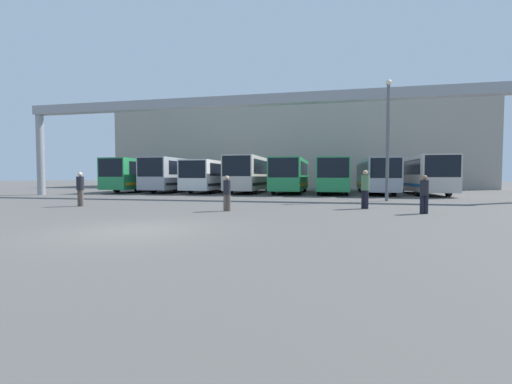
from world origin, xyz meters
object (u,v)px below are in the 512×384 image
at_px(bus_slot_6, 375,174).
at_px(bus_slot_7, 423,173).
at_px(bus_slot_0, 145,173).
at_px(bus_slot_5, 332,174).
at_px(bus_slot_1, 180,173).
at_px(pedestrian_far_center, 365,188).
at_px(bus_slot_2, 214,175).
at_px(bus_slot_4, 291,174).
at_px(pedestrian_mid_right, 80,188).
at_px(lamp_post, 388,135).
at_px(pedestrian_near_left, 227,192).
at_px(pedestrian_near_right, 424,193).
at_px(bus_slot_3, 251,172).

relative_size(bus_slot_6, bus_slot_7, 1.17).
relative_size(bus_slot_0, bus_slot_5, 0.99).
distance_m(bus_slot_1, pedestrian_far_center, 22.86).
distance_m(bus_slot_2, bus_slot_4, 7.63).
xyz_separation_m(bus_slot_2, pedestrian_mid_right, (-1.48, -16.71, -0.78)).
bearing_deg(bus_slot_4, pedestrian_mid_right, -118.94).
distance_m(bus_slot_2, bus_slot_7, 19.08).
height_order(bus_slot_6, lamp_post, lamp_post).
xyz_separation_m(pedestrian_near_left, pedestrian_near_right, (8.37, 0.66, 0.01)).
relative_size(bus_slot_2, bus_slot_4, 1.04).
bearing_deg(pedestrian_near_right, bus_slot_7, 76.26).
relative_size(bus_slot_7, pedestrian_far_center, 5.61).
relative_size(bus_slot_3, lamp_post, 1.37).
height_order(bus_slot_7, pedestrian_far_center, bus_slot_7).
bearing_deg(bus_slot_1, pedestrian_near_right, -42.63).
distance_m(bus_slot_3, pedestrian_far_center, 17.27).
bearing_deg(bus_slot_4, pedestrian_near_right, -65.81).
bearing_deg(bus_slot_1, pedestrian_mid_right, -82.31).
distance_m(bus_slot_7, lamp_post, 10.42).
xyz_separation_m(pedestrian_near_right, lamp_post, (-0.34, 7.33, 3.27)).
xyz_separation_m(bus_slot_6, pedestrian_mid_right, (-16.74, -17.34, -0.80)).
bearing_deg(bus_slot_0, bus_slot_7, -1.30).
relative_size(bus_slot_3, bus_slot_5, 0.87).
relative_size(pedestrian_near_right, lamp_post, 0.21).
bearing_deg(lamp_post, bus_slot_3, 140.09).
bearing_deg(bus_slot_2, bus_slot_6, 2.36).
xyz_separation_m(bus_slot_1, bus_slot_4, (11.45, -0.83, -0.08)).
height_order(bus_slot_4, lamp_post, lamp_post).
bearing_deg(bus_slot_6, pedestrian_near_right, -90.65).
bearing_deg(bus_slot_1, bus_slot_0, -176.13).
bearing_deg(bus_slot_6, pedestrian_mid_right, -134.00).
xyz_separation_m(bus_slot_4, pedestrian_near_left, (-0.93, -17.20, -0.94)).
distance_m(bus_slot_5, bus_slot_6, 3.82).
height_order(bus_slot_0, bus_slot_7, bus_slot_0).
bearing_deg(pedestrian_far_center, lamp_post, 118.88).
distance_m(bus_slot_1, pedestrian_near_left, 20.90).
relative_size(bus_slot_5, pedestrian_near_left, 7.44).
height_order(bus_slot_0, bus_slot_3, bus_slot_3).
height_order(bus_slot_0, bus_slot_4, bus_slot_0).
relative_size(bus_slot_0, bus_slot_1, 0.96).
bearing_deg(bus_slot_5, bus_slot_7, -5.13).
bearing_deg(bus_slot_3, bus_slot_4, 1.36).
relative_size(bus_slot_3, bus_slot_4, 0.98).
bearing_deg(bus_slot_0, pedestrian_near_right, -37.03).
height_order(pedestrian_near_left, pedestrian_near_right, pedestrian_near_right).
height_order(bus_slot_5, bus_slot_6, bus_slot_5).
bearing_deg(pedestrian_mid_right, bus_slot_0, 122.83).
bearing_deg(pedestrian_mid_right, pedestrian_far_center, 19.78).
bearing_deg(bus_slot_7, pedestrian_mid_right, -141.34).
distance_m(bus_slot_1, lamp_post, 21.21).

